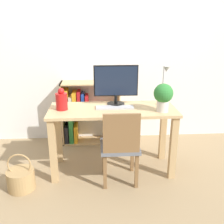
# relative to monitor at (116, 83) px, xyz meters

# --- Properties ---
(ground_plane) EXTENTS (10.00, 10.00, 0.00)m
(ground_plane) POSITION_rel_monitor_xyz_m (-0.05, -0.14, -1.00)
(ground_plane) COLOR #997F5B
(wall_back) EXTENTS (8.00, 0.05, 2.60)m
(wall_back) POSITION_rel_monitor_xyz_m (-0.05, 0.80, 0.30)
(wall_back) COLOR white
(wall_back) RESTS_ON ground_plane
(desk) EXTENTS (1.38, 0.55, 0.75)m
(desk) POSITION_rel_monitor_xyz_m (-0.05, -0.14, -0.41)
(desk) COLOR tan
(desk) RESTS_ON ground_plane
(monitor) EXTENTS (0.49, 0.20, 0.45)m
(monitor) POSITION_rel_monitor_xyz_m (0.00, 0.00, 0.00)
(monitor) COLOR black
(monitor) RESTS_ON desk
(keyboard) EXTENTS (0.41, 0.13, 0.02)m
(keyboard) POSITION_rel_monitor_xyz_m (-0.02, -0.13, -0.24)
(keyboard) COLOR #B2B2B7
(keyboard) RESTS_ON desk
(vase) EXTENTS (0.12, 0.12, 0.24)m
(vase) POSITION_rel_monitor_xyz_m (-0.59, -0.14, -0.15)
(vase) COLOR red
(vase) RESTS_ON desk
(desk_lamp) EXTENTS (0.10, 0.19, 0.46)m
(desk_lamp) POSITION_rel_monitor_xyz_m (0.52, -0.10, 0.03)
(desk_lamp) COLOR #B7B7BC
(desk_lamp) RESTS_ON desk
(potted_plant) EXTENTS (0.20, 0.20, 0.30)m
(potted_plant) POSITION_rel_monitor_xyz_m (0.47, -0.27, -0.08)
(potted_plant) COLOR silver
(potted_plant) RESTS_ON desk
(chair) EXTENTS (0.40, 0.40, 0.83)m
(chair) POSITION_rel_monitor_xyz_m (0.01, -0.43, -0.55)
(chair) COLOR slate
(chair) RESTS_ON ground_plane
(bookshelf) EXTENTS (0.80, 0.28, 0.87)m
(bookshelf) POSITION_rel_monitor_xyz_m (-0.44, 0.63, -0.56)
(bookshelf) COLOR tan
(bookshelf) RESTS_ON ground_plane
(basket) EXTENTS (0.28, 0.28, 0.40)m
(basket) POSITION_rel_monitor_xyz_m (-1.01, -0.47, -0.88)
(basket) COLOR tan
(basket) RESTS_ON ground_plane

